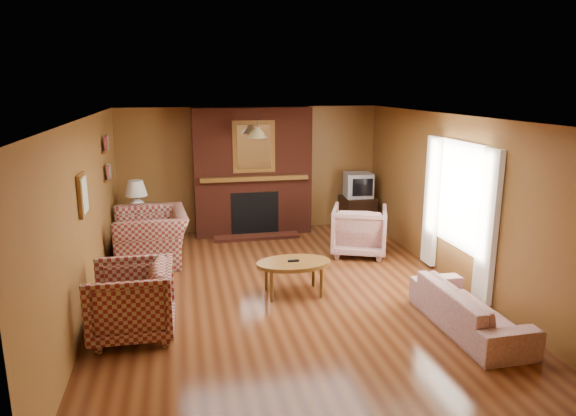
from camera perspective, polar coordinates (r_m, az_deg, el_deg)
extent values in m
plane|color=#47210F|center=(7.24, -0.44, -9.25)|extent=(6.50, 6.50, 0.00)
plane|color=white|center=(6.69, -0.47, 10.07)|extent=(6.50, 6.50, 0.00)
plane|color=brown|center=(10.01, -4.18, 4.29)|extent=(6.50, 0.00, 6.50)
plane|color=brown|center=(3.90, 9.31, -11.00)|extent=(6.50, 0.00, 6.50)
plane|color=brown|center=(6.84, -21.45, -1.00)|extent=(0.00, 6.50, 6.50)
plane|color=brown|center=(7.75, 17.98, 0.92)|extent=(0.00, 6.50, 6.50)
cube|color=#4D1C11|center=(9.77, -3.98, 4.06)|extent=(2.20, 0.50, 2.40)
cube|color=black|center=(9.70, -3.71, -0.53)|extent=(0.90, 0.06, 0.80)
cube|color=#4D1C11|center=(9.65, -3.53, -3.19)|extent=(1.60, 0.35, 0.06)
cube|color=brown|center=(9.52, -3.74, 3.32)|extent=(2.00, 0.18, 0.08)
cube|color=brown|center=(9.46, -3.82, 6.81)|extent=(0.78, 0.05, 0.95)
cube|color=white|center=(9.43, -3.80, 6.79)|extent=(0.62, 0.02, 0.80)
cube|color=silver|center=(6.97, 21.30, -2.00)|extent=(0.08, 0.35, 2.00)
cube|color=silver|center=(8.22, 15.66, 0.71)|extent=(0.08, 0.35, 2.00)
cube|color=white|center=(7.55, 18.65, 1.32)|extent=(0.03, 1.10, 1.50)
cube|color=brown|center=(8.64, -19.39, 3.08)|extent=(0.06, 0.55, 0.04)
cube|color=brown|center=(8.58, -19.62, 6.04)|extent=(0.06, 0.55, 0.04)
cube|color=brown|center=(6.47, -21.87, 1.36)|extent=(0.04, 0.40, 0.50)
cube|color=silver|center=(6.46, -21.65, 1.37)|extent=(0.01, 0.32, 0.42)
cylinder|color=black|center=(8.96, -3.45, 9.78)|extent=(0.01, 0.01, 0.35)
cone|color=tan|center=(8.98, -3.43, 8.38)|extent=(0.36, 0.36, 0.18)
imported|color=maroon|center=(8.57, -14.97, -3.09)|extent=(1.23, 1.38, 0.84)
imported|color=maroon|center=(6.16, -17.02, -9.83)|extent=(0.94, 0.92, 0.85)
imported|color=#B5AC8C|center=(6.48, 19.48, -10.48)|extent=(0.70, 1.75, 0.51)
imported|color=#B5AC8C|center=(8.74, 7.91, -2.46)|extent=(1.15, 1.17, 0.83)
ellipsoid|color=brown|center=(7.01, 0.62, -6.17)|extent=(1.02, 0.63, 0.05)
cube|color=black|center=(7.00, 0.62, -5.88)|extent=(0.15, 0.05, 0.02)
cylinder|color=brown|center=(7.35, 2.88, -7.17)|extent=(0.05, 0.05, 0.41)
cylinder|color=brown|center=(7.22, -2.41, -7.57)|extent=(0.05, 0.05, 0.41)
cylinder|color=brown|center=(6.99, 3.74, -8.32)|extent=(0.05, 0.05, 0.41)
cylinder|color=brown|center=(6.84, -1.83, -8.77)|extent=(0.05, 0.05, 0.41)
cube|color=brown|center=(9.37, -16.23, -2.57)|extent=(0.45, 0.45, 0.58)
sphere|color=white|center=(9.26, -16.41, 0.07)|extent=(0.30, 0.30, 0.30)
cylinder|color=black|center=(9.22, -16.48, 1.10)|extent=(0.03, 0.03, 0.09)
cone|color=silver|center=(9.19, -16.55, 2.13)|extent=(0.38, 0.38, 0.26)
cube|color=black|center=(10.24, 7.70, -0.55)|extent=(0.66, 0.61, 0.66)
cube|color=#9EA0A5|center=(10.12, 7.80, 2.57)|extent=(0.56, 0.54, 0.47)
cube|color=black|center=(9.88, 8.29, 2.29)|extent=(0.39, 0.06, 0.33)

